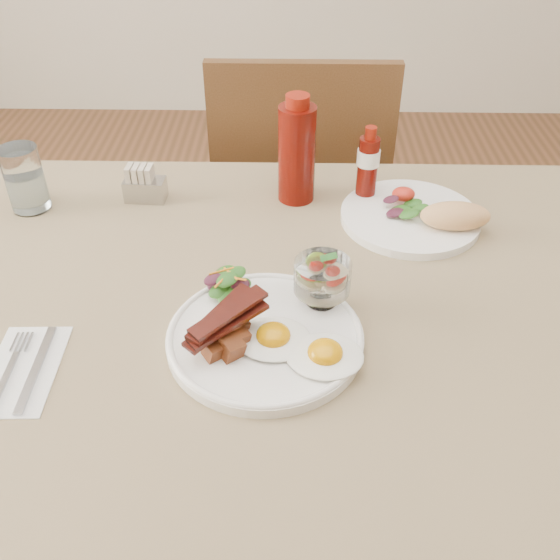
{
  "coord_description": "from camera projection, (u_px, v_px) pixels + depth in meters",
  "views": [
    {
      "loc": [
        -0.02,
        -0.76,
        1.37
      ],
      "look_at": [
        -0.04,
        -0.05,
        0.82
      ],
      "focal_mm": 40.0,
      "sensor_mm": 36.0,
      "label": 1
    }
  ],
  "objects": [
    {
      "name": "fried_eggs",
      "position": [
        299.0,
        346.0,
        0.85
      ],
      "size": [
        0.19,
        0.14,
        0.03
      ],
      "rotation": [
        0.0,
        0.0,
        0.21
      ],
      "color": "white",
      "rests_on": "main_plate"
    },
    {
      "name": "second_plate",
      "position": [
        421.0,
        216.0,
        1.13
      ],
      "size": [
        0.26,
        0.25,
        0.06
      ],
      "rotation": [
        0.0,
        0.0,
        -0.1
      ],
      "color": "white",
      "rests_on": "table"
    },
    {
      "name": "chair_far",
      "position": [
        300.0,
        201.0,
        1.64
      ],
      "size": [
        0.42,
        0.42,
        0.93
      ],
      "color": "brown",
      "rests_on": "ground"
    },
    {
      "name": "water_glass",
      "position": [
        26.0,
        182.0,
        1.15
      ],
      "size": [
        0.07,
        0.07,
        0.12
      ],
      "color": "white",
      "rests_on": "table"
    },
    {
      "name": "ketchup_bottle",
      "position": [
        297.0,
        152.0,
        1.15
      ],
      "size": [
        0.09,
        0.09,
        0.21
      ],
      "rotation": [
        0.0,
        0.0,
        0.34
      ],
      "color": "#530A04",
      "rests_on": "table"
    },
    {
      "name": "bacon_potato_pile",
      "position": [
        226.0,
        329.0,
        0.85
      ],
      "size": [
        0.11,
        0.12,
        0.06
      ],
      "rotation": [
        0.0,
        0.0,
        0.39
      ],
      "color": "brown",
      "rests_on": "main_plate"
    },
    {
      "name": "main_plate",
      "position": [
        265.0,
        338.0,
        0.89
      ],
      "size": [
        0.28,
        0.28,
        0.02
      ],
      "primitive_type": "cylinder",
      "color": "white",
      "rests_on": "table"
    },
    {
      "name": "side_salad",
      "position": [
        229.0,
        284.0,
        0.94
      ],
      "size": [
        0.07,
        0.07,
        0.04
      ],
      "rotation": [
        0.0,
        0.0,
        -0.01
      ],
      "color": "#1D5115",
      "rests_on": "main_plate"
    },
    {
      "name": "hot_sauce_bottle",
      "position": [
        368.0,
        166.0,
        1.16
      ],
      "size": [
        0.05,
        0.05,
        0.15
      ],
      "rotation": [
        0.0,
        0.0,
        -0.1
      ],
      "color": "#530A04",
      "rests_on": "table"
    },
    {
      "name": "fruit_cup",
      "position": [
        322.0,
        277.0,
        0.91
      ],
      "size": [
        0.08,
        0.08,
        0.09
      ],
      "rotation": [
        0.0,
        0.0,
        -0.13
      ],
      "color": "white",
      "rests_on": "main_plate"
    },
    {
      "name": "table",
      "position": [
        302.0,
        336.0,
        1.03
      ],
      "size": [
        1.33,
        0.88,
        0.75
      ],
      "color": "brown",
      "rests_on": "ground"
    },
    {
      "name": "napkin_cutlery",
      "position": [
        24.0,
        370.0,
        0.85
      ],
      "size": [
        0.1,
        0.17,
        0.01
      ],
      "rotation": [
        0.0,
        0.0,
        0.03
      ],
      "color": "white",
      "rests_on": "table"
    },
    {
      "name": "sugar_caddy",
      "position": [
        144.0,
        186.0,
        1.19
      ],
      "size": [
        0.08,
        0.05,
        0.07
      ],
      "rotation": [
        0.0,
        0.0,
        -0.06
      ],
      "color": "#AAAAAF",
      "rests_on": "table"
    }
  ]
}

